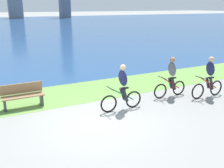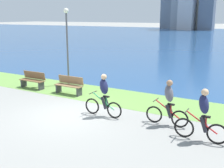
{
  "view_description": "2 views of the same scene",
  "coord_description": "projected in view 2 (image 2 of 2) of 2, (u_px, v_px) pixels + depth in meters",
  "views": [
    {
      "loc": [
        -2.98,
        -6.99,
        3.63
      ],
      "look_at": [
        1.12,
        1.17,
        0.82
      ],
      "focal_mm": 41.09,
      "sensor_mm": 36.0,
      "label": 1
    },
    {
      "loc": [
        6.62,
        -8.21,
        3.8
      ],
      "look_at": [
        1.45,
        0.81,
        1.27
      ],
      "focal_mm": 44.64,
      "sensor_mm": 36.0,
      "label": 2
    }
  ],
  "objects": [
    {
      "name": "cyclist_lead",
      "position": [
        104.0,
        95.0,
        10.7
      ],
      "size": [
        1.65,
        0.52,
        1.68
      ],
      "color": "black",
      "rests_on": "ground"
    },
    {
      "name": "ground_plane",
      "position": [
        70.0,
        115.0,
        11.01
      ],
      "size": [
        300.0,
        300.0,
        0.0
      ],
      "primitive_type": "plane",
      "color": "gray"
    },
    {
      "name": "bench_far_along_path",
      "position": [
        33.0,
        80.0,
        15.01
      ],
      "size": [
        1.5,
        0.47,
        0.9
      ],
      "color": "brown",
      "rests_on": "ground"
    },
    {
      "name": "cyclist_trailing",
      "position": [
        168.0,
        103.0,
        9.8
      ],
      "size": [
        1.58,
        0.52,
        1.66
      ],
      "color": "black",
      "rests_on": "ground"
    },
    {
      "name": "bench_near_path",
      "position": [
        69.0,
        85.0,
        13.89
      ],
      "size": [
        1.5,
        0.47,
        0.9
      ],
      "color": "olive",
      "rests_on": "ground"
    },
    {
      "name": "grass_strip_bayside",
      "position": [
        110.0,
        96.0,
        13.65
      ],
      "size": [
        120.0,
        2.75,
        0.01
      ],
      "primitive_type": "cube",
      "color": "#6B9947",
      "rests_on": "ground"
    },
    {
      "name": "cyclist_distant_rear",
      "position": [
        203.0,
        115.0,
        8.54
      ],
      "size": [
        1.67,
        0.52,
        1.69
      ],
      "color": "black",
      "rests_on": "ground"
    },
    {
      "name": "lamppost_tall",
      "position": [
        67.0,
        36.0,
        15.3
      ],
      "size": [
        0.28,
        0.28,
        4.23
      ],
      "color": "#595960",
      "rests_on": "ground"
    }
  ]
}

